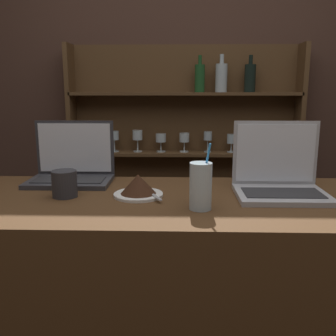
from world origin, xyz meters
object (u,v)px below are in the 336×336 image
at_px(laptop_near, 72,168).
at_px(laptop_far, 279,178).
at_px(coffee_cup, 65,184).
at_px(water_glass, 200,186).
at_px(cake_plate, 138,186).

height_order(laptop_near, laptop_far, laptop_far).
xyz_separation_m(laptop_far, coffee_cup, (-0.76, -0.06, -0.01)).
distance_m(laptop_far, water_glass, 0.35).
xyz_separation_m(laptop_near, water_glass, (0.50, -0.34, 0.02)).
height_order(water_glass, coffee_cup, water_glass).
relative_size(water_glass, coffee_cup, 2.24).
height_order(laptop_near, coffee_cup, laptop_near).
height_order(laptop_far, water_glass, laptop_far).
distance_m(laptop_near, laptop_far, 0.81).
bearing_deg(water_glass, coffee_cup, 165.21).
height_order(laptop_near, water_glass, laptop_near).
relative_size(laptop_far, coffee_cup, 3.35).
height_order(cake_plate, water_glass, water_glass).
distance_m(laptop_near, water_glass, 0.61).
bearing_deg(cake_plate, water_glass, -33.69).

